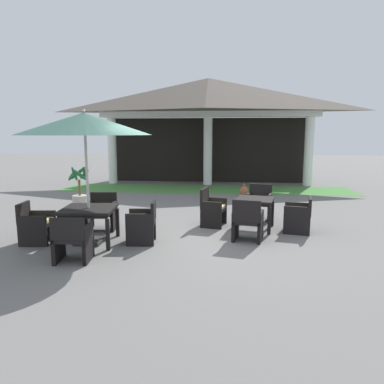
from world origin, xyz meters
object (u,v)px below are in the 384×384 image
at_px(patio_chair_near_foreground_east, 299,216).
at_px(potted_palm_left_edge, 80,192).
at_px(patio_chair_mid_left_north, 102,212).
at_px(patio_table_near_foreground, 254,203).
at_px(patio_chair_near_foreground_south, 248,222).
at_px(patio_chair_near_foreground_west, 212,209).
at_px(patio_umbrella_mid_left, 85,125).
at_px(patio_chair_mid_left_south, 72,239).
at_px(patio_chair_mid_left_east, 143,223).
at_px(patio_table_mid_left, 89,212).
at_px(terracotta_urn, 244,191).
at_px(patio_chair_near_foreground_north, 259,203).
at_px(patio_chair_mid_left_west, 36,224).

height_order(patio_chair_near_foreground_east, potted_palm_left_edge, potted_palm_left_edge).
bearing_deg(patio_chair_mid_left_north, patio_table_near_foreground, 179.58).
xyz_separation_m(patio_chair_near_foreground_south, patio_chair_mid_left_north, (-3.33, 0.62, -0.01)).
bearing_deg(patio_chair_near_foreground_west, patio_umbrella_mid_left, -44.20).
relative_size(patio_chair_mid_left_south, patio_chair_mid_left_east, 0.96).
relative_size(patio_chair_near_foreground_east, patio_table_mid_left, 0.71).
distance_m(patio_table_near_foreground, terracotta_urn, 4.45).
bearing_deg(terracotta_urn, patio_chair_near_foreground_west, -102.46).
height_order(patio_chair_mid_left_south, potted_palm_left_edge, potted_palm_left_edge).
bearing_deg(patio_chair_near_foreground_north, patio_chair_near_foreground_east, 134.93).
bearing_deg(patio_chair_near_foreground_east, patio_table_near_foreground, 90.00).
distance_m(patio_chair_mid_left_east, potted_palm_left_edge, 4.41).
bearing_deg(patio_chair_near_foreground_south, patio_chair_mid_left_east, -159.28).
bearing_deg(patio_chair_mid_left_north, patio_chair_mid_left_west, 45.09).
bearing_deg(patio_chair_near_foreground_east, patio_umbrella_mid_left, 117.41).
xyz_separation_m(patio_chair_near_foreground_west, potted_palm_left_edge, (-4.11, 1.90, 0.01)).
bearing_deg(patio_chair_mid_left_west, patio_chair_near_foreground_west, 110.49).
relative_size(patio_chair_mid_left_north, patio_chair_mid_left_east, 0.96).
bearing_deg(patio_chair_near_foreground_east, patio_chair_near_foreground_west, 90.00).
relative_size(patio_chair_mid_left_east, potted_palm_left_edge, 0.69).
bearing_deg(patio_chair_near_foreground_south, patio_table_near_foreground, 90.00).
bearing_deg(potted_palm_left_edge, patio_chair_mid_left_east, -51.09).
xyz_separation_m(patio_table_near_foreground, patio_chair_near_foreground_west, (-0.99, 0.20, -0.20)).
height_order(patio_table_near_foreground, patio_chair_mid_left_south, patio_chair_mid_left_south).
xyz_separation_m(patio_table_mid_left, patio_chair_mid_left_south, (0.12, -1.08, -0.24)).
relative_size(patio_chair_mid_left_north, patio_chair_mid_left_south, 1.00).
relative_size(patio_chair_near_foreground_north, patio_chair_near_foreground_west, 0.99).
relative_size(patio_table_near_foreground, patio_chair_mid_left_east, 1.15).
xyz_separation_m(patio_chair_near_foreground_north, patio_chair_near_foreground_west, (-1.19, -0.78, -0.01)).
bearing_deg(patio_table_near_foreground, terracotta_urn, 90.69).
height_order(patio_umbrella_mid_left, patio_chair_mid_left_south, patio_umbrella_mid_left).
bearing_deg(patio_umbrella_mid_left, patio_chair_mid_left_south, -83.70).
xyz_separation_m(patio_chair_near_foreground_south, potted_palm_left_edge, (-4.90, 3.09, 0.02)).
bearing_deg(patio_chair_near_foreground_north, patio_chair_near_foreground_south, 90.00).
distance_m(patio_chair_mid_left_north, patio_chair_mid_left_east, 1.54).
xyz_separation_m(patio_chair_near_foreground_west, patio_chair_mid_left_north, (-2.54, -0.56, -0.02)).
bearing_deg(patio_chair_mid_left_west, terracotta_urn, 137.19).
bearing_deg(patio_chair_mid_left_west, patio_table_mid_left, 90.00).
distance_m(patio_table_near_foreground, patio_chair_mid_left_west, 4.76).
xyz_separation_m(patio_chair_mid_left_south, terracotta_urn, (3.23, 6.95, -0.21)).
relative_size(patio_table_mid_left, patio_chair_mid_left_south, 1.36).
distance_m(patio_table_near_foreground, patio_chair_mid_left_south, 4.15).
bearing_deg(patio_chair_mid_left_east, patio_table_near_foreground, -66.58).
xyz_separation_m(patio_umbrella_mid_left, patio_chair_mid_left_east, (1.08, 0.12, -1.97)).
bearing_deg(patio_chair_mid_left_north, patio_chair_mid_left_east, 134.90).
xyz_separation_m(patio_chair_mid_left_north, patio_chair_mid_left_east, (1.20, -0.96, 0.01)).
xyz_separation_m(patio_chair_near_foreground_west, patio_chair_mid_left_west, (-3.50, -1.77, -0.03)).
relative_size(patio_table_mid_left, patio_chair_mid_left_west, 1.35).
bearing_deg(patio_chair_mid_left_north, patio_chair_near_foreground_west, -173.77).
bearing_deg(patio_chair_near_foreground_north, patio_chair_mid_left_north, 31.38).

